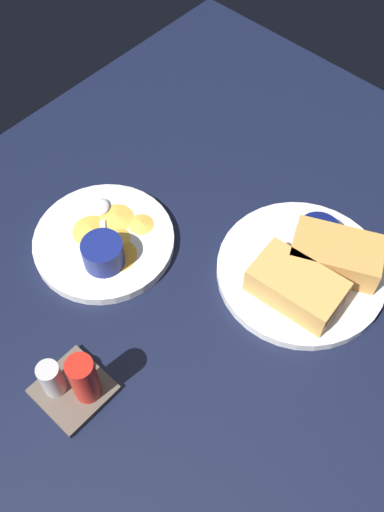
% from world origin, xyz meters
% --- Properties ---
extents(ground_plane, '(1.10, 1.10, 0.03)m').
position_xyz_m(ground_plane, '(0.00, 0.00, -0.01)').
color(ground_plane, black).
extents(plate_sandwich_main, '(0.25, 0.25, 0.02)m').
position_xyz_m(plate_sandwich_main, '(-0.02, -0.11, 0.01)').
color(plate_sandwich_main, silver).
rests_on(plate_sandwich_main, ground_plane).
extents(sandwich_half_near, '(0.14, 0.09, 0.05)m').
position_xyz_m(sandwich_half_near, '(-0.04, -0.07, 0.04)').
color(sandwich_half_near, tan).
rests_on(sandwich_half_near, plate_sandwich_main).
extents(sandwich_half_far, '(0.15, 0.12, 0.05)m').
position_xyz_m(sandwich_half_far, '(-0.05, -0.15, 0.04)').
color(sandwich_half_far, '#C68C42').
rests_on(sandwich_half_far, plate_sandwich_main).
extents(ramekin_dark_sauce, '(0.06, 0.06, 0.03)m').
position_xyz_m(ramekin_dark_sauce, '(-0.01, -0.17, 0.03)').
color(ramekin_dark_sauce, '#0C144C').
rests_on(ramekin_dark_sauce, plate_sandwich_main).
extents(spoon_by_dark_ramekin, '(0.03, 0.10, 0.01)m').
position_xyz_m(spoon_by_dark_ramekin, '(-0.01, -0.11, 0.02)').
color(spoon_by_dark_ramekin, silver).
rests_on(spoon_by_dark_ramekin, plate_sandwich_main).
extents(plate_chips_companion, '(0.22, 0.22, 0.02)m').
position_xyz_m(plate_chips_companion, '(0.24, 0.05, 0.01)').
color(plate_chips_companion, silver).
rests_on(plate_chips_companion, ground_plane).
extents(ramekin_light_gravy, '(0.06, 0.06, 0.04)m').
position_xyz_m(ramekin_light_gravy, '(0.20, 0.08, 0.04)').
color(ramekin_light_gravy, navy).
rests_on(ramekin_light_gravy, plate_chips_companion).
extents(spoon_by_gravy_ramekin, '(0.08, 0.08, 0.01)m').
position_xyz_m(spoon_by_gravy_ramekin, '(0.27, 0.02, 0.02)').
color(spoon_by_gravy_ramekin, silver).
rests_on(spoon_by_gravy_ramekin, plate_chips_companion).
extents(plantain_chip_scatter, '(0.14, 0.14, 0.01)m').
position_xyz_m(plantain_chip_scatter, '(0.23, 0.04, 0.02)').
color(plantain_chip_scatter, gold).
rests_on(plantain_chip_scatter, plate_chips_companion).
extents(condiment_caddy, '(0.09, 0.09, 0.10)m').
position_xyz_m(condiment_caddy, '(0.08, 0.24, 0.03)').
color(condiment_caddy, brown).
rests_on(condiment_caddy, ground_plane).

